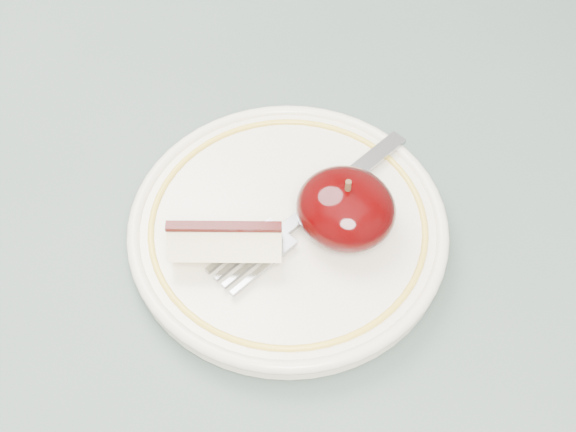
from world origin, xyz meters
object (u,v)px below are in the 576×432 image
Objects in this scene: table at (203,273)px; plate at (288,228)px; apple_half at (346,208)px; fork at (310,210)px.

table is 4.13× the size of plate.
plate is (0.07, 0.02, 0.10)m from table.
apple_half reaches higher than fork.
plate reaches higher than table.
table is at bearing -157.39° from apple_half.
table is 0.12m from plate.
fork reaches higher than plate.
plate is at bearing 166.27° from fork.
plate is 0.05m from apple_half.
apple_half is (0.10, 0.04, 0.13)m from table.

